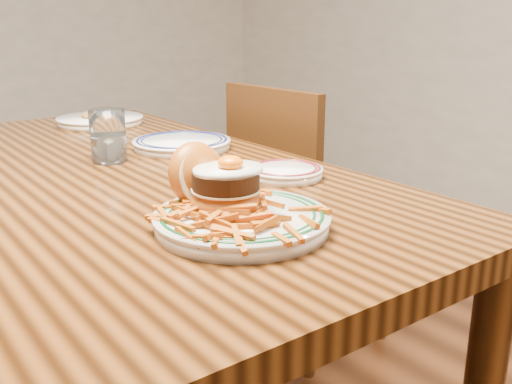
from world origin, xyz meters
TOP-DOWN VIEW (x-y plane):
  - table at (0.00, 0.00)m, footprint 0.85×1.60m
  - chair_right at (0.68, 0.13)m, footprint 0.43×0.43m
  - main_plate at (0.00, -0.48)m, footprint 0.28×0.30m
  - side_plate at (0.26, -0.30)m, footprint 0.16×0.16m
  - rear_plate at (0.23, 0.09)m, footprint 0.25×0.25m
  - water_glass at (0.02, 0.07)m, footprint 0.08×0.08m
  - far_plate at (0.20, 0.56)m, footprint 0.27×0.27m

SIDE VIEW (x-z plane):
  - chair_right at x=0.68m, z-range 0.03..0.91m
  - table at x=0.00m, z-range 0.29..1.04m
  - side_plate at x=0.26m, z-range 0.75..0.78m
  - rear_plate at x=0.23m, z-range 0.75..0.78m
  - far_plate at x=0.20m, z-range 0.74..0.79m
  - main_plate at x=0.00m, z-range 0.72..0.86m
  - water_glass at x=0.02m, z-range 0.74..0.87m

